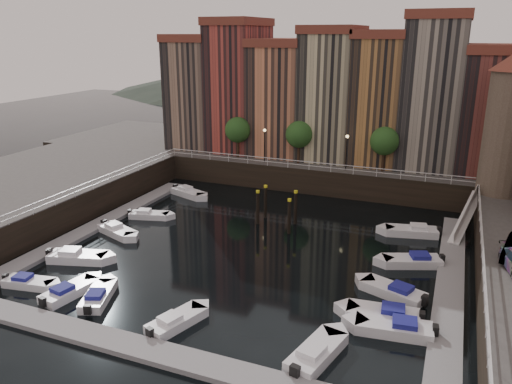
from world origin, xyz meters
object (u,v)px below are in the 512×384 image
at_px(corner_tower, 511,121).
at_px(boat_left_0, 28,282).
at_px(gangway, 466,215).
at_px(boat_left_1, 77,257).
at_px(mooring_pilings, 277,209).
at_px(boat_left_2, 117,231).

relative_size(corner_tower, boat_left_0, 3.30).
relative_size(gangway, boat_left_1, 1.61).
relative_size(mooring_pilings, boat_left_2, 0.85).
bearing_deg(boat_left_0, gangway, 28.12).
distance_m(mooring_pilings, boat_left_1, 18.92).
height_order(boat_left_1, boat_left_2, boat_left_1).
distance_m(gangway, boat_left_1, 35.15).
height_order(boat_left_0, boat_left_1, boat_left_1).
height_order(corner_tower, boat_left_1, corner_tower).
bearing_deg(boat_left_1, boat_left_2, 78.88).
xyz_separation_m(mooring_pilings, boat_left_2, (-13.09, -8.07, -1.29)).
distance_m(boat_left_0, boat_left_1, 4.83).
xyz_separation_m(boat_left_0, boat_left_1, (0.36, 4.81, 0.07)).
bearing_deg(corner_tower, mooring_pilings, -155.94).
bearing_deg(corner_tower, gangway, -122.80).
bearing_deg(boat_left_0, mooring_pilings, 46.00).
xyz_separation_m(gangway, mooring_pilings, (-17.25, -4.50, -0.27)).
xyz_separation_m(gangway, boat_left_0, (-30.15, -23.43, -1.60)).
distance_m(corner_tower, gangway, 9.86).
height_order(corner_tower, boat_left_0, corner_tower).
bearing_deg(gangway, boat_left_1, -147.99).
distance_m(corner_tower, mooring_pilings, 23.66).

